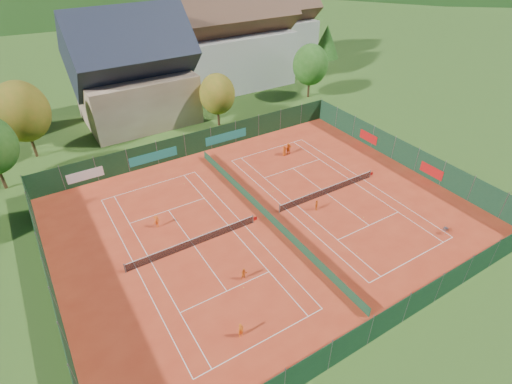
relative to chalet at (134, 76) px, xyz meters
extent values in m
plane|color=#2D5119|center=(3.00, -30.00, -6.64)|extent=(600.00, 600.00, 0.00)
cube|color=#BC351B|center=(3.00, -30.00, -6.62)|extent=(40.00, 32.00, 0.01)
cube|color=white|center=(-5.00, -18.12, -6.61)|extent=(10.97, 0.06, 0.00)
cube|color=white|center=(-5.00, -41.88, -6.61)|extent=(10.97, 0.06, 0.00)
cube|color=white|center=(-10.48, -30.00, -6.61)|extent=(0.06, 23.77, 0.00)
cube|color=white|center=(0.49, -30.00, -6.61)|extent=(0.06, 23.77, 0.00)
cube|color=white|center=(-9.12, -30.00, -6.61)|extent=(0.06, 23.77, 0.00)
cube|color=white|center=(-0.88, -30.00, -6.61)|extent=(0.06, 23.77, 0.00)
cube|color=white|center=(-5.00, -23.60, -6.61)|extent=(8.23, 0.06, 0.00)
cube|color=white|center=(-5.00, -36.40, -6.61)|extent=(8.23, 0.06, 0.00)
cube|color=white|center=(-5.00, -30.00, -6.61)|extent=(0.06, 12.80, 0.00)
cube|color=white|center=(11.00, -18.12, -6.61)|extent=(10.97, 0.06, 0.00)
cube|color=white|center=(11.00, -41.88, -6.61)|extent=(10.97, 0.06, 0.00)
cube|color=white|center=(5.51, -30.00, -6.61)|extent=(0.06, 23.77, 0.00)
cube|color=white|center=(16.48, -30.00, -6.61)|extent=(0.06, 23.77, 0.00)
cube|color=white|center=(6.88, -30.00, -6.61)|extent=(0.06, 23.77, 0.00)
cube|color=white|center=(15.12, -30.00, -6.61)|extent=(0.06, 23.77, 0.00)
cube|color=white|center=(11.00, -23.60, -6.61)|extent=(8.23, 0.06, 0.00)
cube|color=white|center=(11.00, -36.40, -6.61)|extent=(8.23, 0.06, 0.00)
cube|color=white|center=(11.00, -30.00, -6.61)|extent=(0.06, 12.80, 0.00)
cylinder|color=#59595B|center=(-11.40, -30.00, -6.11)|extent=(0.10, 0.10, 1.02)
cylinder|color=#59595B|center=(1.40, -30.00, -6.11)|extent=(0.10, 0.10, 1.02)
cube|color=black|center=(-5.00, -30.00, -6.16)|extent=(12.80, 0.02, 0.86)
cube|color=white|center=(-5.00, -30.00, -5.73)|extent=(12.80, 0.04, 0.06)
cube|color=red|center=(1.65, -30.00, -6.17)|extent=(0.40, 0.04, 0.40)
cylinder|color=#59595B|center=(4.60, -30.00, -6.11)|extent=(0.10, 0.10, 1.02)
cylinder|color=#59595B|center=(17.40, -30.00, -6.11)|extent=(0.10, 0.10, 1.02)
cube|color=black|center=(11.00, -30.00, -6.16)|extent=(12.80, 0.02, 0.86)
cube|color=white|center=(11.00, -30.00, -5.73)|extent=(12.80, 0.04, 0.06)
cube|color=red|center=(17.65, -30.00, -6.17)|extent=(0.40, 0.04, 0.40)
cube|color=#153C25|center=(3.00, -30.00, -6.12)|extent=(0.03, 28.80, 1.00)
cube|color=#13361B|center=(3.00, -14.00, -5.12)|extent=(40.00, 0.04, 3.00)
cube|color=teal|center=(-3.00, -14.06, -5.42)|extent=(6.00, 0.03, 1.20)
cube|color=teal|center=(7.00, -14.06, -5.42)|extent=(6.00, 0.03, 1.20)
cube|color=silver|center=(-11.00, -14.06, -5.42)|extent=(4.00, 0.03, 1.20)
cube|color=#143920|center=(3.00, -46.00, -5.12)|extent=(40.00, 0.04, 3.00)
cube|color=#13341B|center=(-17.00, -30.00, -5.12)|extent=(0.04, 32.00, 3.00)
cube|color=#13341F|center=(23.00, -30.00, -5.12)|extent=(0.04, 32.00, 3.00)
cube|color=#B21414|center=(22.94, -34.00, -5.42)|extent=(0.03, 3.00, 1.20)
cube|color=#B21414|center=(22.94, -24.00, -5.42)|extent=(0.03, 3.00, 1.20)
cube|color=tan|center=(0.00, 0.00, -3.12)|extent=(15.00, 12.00, 7.00)
cube|color=#1E2333|center=(0.00, 0.00, 3.38)|extent=(16.20, 12.00, 12.00)
cube|color=silver|center=(19.00, 6.00, -2.12)|extent=(20.00, 11.00, 9.00)
cube|color=brown|center=(19.00, 6.00, 5.13)|extent=(21.60, 11.00, 11.00)
cube|color=silver|center=(33.00, 14.00, -2.62)|extent=(16.00, 10.00, 8.00)
cube|color=brown|center=(33.00, 14.00, 3.88)|extent=(17.28, 10.00, 10.00)
cylinder|color=#4C301B|center=(-19.00, -10.00, -5.22)|extent=(0.36, 0.36, 2.80)
cylinder|color=#4C331B|center=(-15.00, -4.00, -5.05)|extent=(0.36, 0.36, 3.15)
ellipsoid|color=olive|center=(-15.00, -4.00, -0.55)|extent=(6.44, 6.44, 7.40)
cylinder|color=#462919|center=(9.00, -8.00, -5.40)|extent=(0.36, 0.36, 2.45)
ellipsoid|color=olive|center=(9.00, -8.00, -1.90)|extent=(5.01, 5.01, 5.76)
cylinder|color=#432B18|center=(27.00, -6.00, -5.22)|extent=(0.36, 0.36, 2.80)
ellipsoid|color=#265C1A|center=(27.00, -6.00, -1.22)|extent=(5.72, 5.72, 6.58)
cylinder|color=#4B2D1B|center=(37.00, 2.00, -5.05)|extent=(0.36, 0.36, 3.15)
cone|color=#1F5016|center=(37.00, 2.00, -0.55)|extent=(5.04, 5.04, 5.85)
cylinder|color=#422717|center=(29.00, 10.00, -4.87)|extent=(0.36, 0.36, 3.50)
ellipsoid|color=olive|center=(29.00, 10.00, 0.13)|extent=(7.15, 7.15, 8.22)
ellipsoid|color=black|center=(13.00, 270.00, -48.97)|extent=(440.00, 440.00, 242.00)
ellipsoid|color=black|center=(243.00, 160.00, -45.19)|extent=(380.00, 380.00, 220.40)
cylinder|color=slate|center=(16.10, -41.24, -6.22)|extent=(0.02, 0.02, 0.80)
cylinder|color=slate|center=(16.40, -41.24, -6.22)|extent=(0.02, 0.02, 0.80)
cylinder|color=slate|center=(16.10, -40.94, -6.22)|extent=(0.02, 0.02, 0.80)
cylinder|color=slate|center=(16.40, -40.94, -6.22)|extent=(0.02, 0.02, 0.80)
cube|color=slate|center=(16.25, -41.09, -6.07)|extent=(0.34, 0.34, 0.30)
ellipsoid|color=#CCD833|center=(16.25, -41.09, -6.04)|extent=(0.28, 0.28, 0.16)
sphere|color=#CCD833|center=(-3.66, -36.80, -6.59)|extent=(0.07, 0.07, 0.07)
sphere|color=#CCD833|center=(7.11, -38.73, -6.59)|extent=(0.07, 0.07, 0.07)
sphere|color=#CCD833|center=(6.13, -26.52, -6.59)|extent=(0.07, 0.07, 0.07)
sphere|color=#CCD833|center=(-1.60, -19.84, -6.59)|extent=(0.07, 0.07, 0.07)
sphere|color=#CCD833|center=(11.41, -35.19, -6.59)|extent=(0.07, 0.07, 0.07)
imported|color=orange|center=(-6.13, -40.67, -5.96)|extent=(0.53, 0.40, 1.32)
imported|color=#D65413|center=(-3.11, -36.00, -6.03)|extent=(0.63, 0.52, 1.20)
imported|color=#F15515|center=(-6.90, -25.52, -5.97)|extent=(0.94, 0.68, 1.31)
imported|color=#DD5613|center=(8.13, -31.61, -6.03)|extent=(0.63, 0.74, 1.19)
imported|color=#CA4712|center=(11.95, -20.43, -5.93)|extent=(0.81, 0.70, 1.39)
imported|color=orange|center=(12.60, -20.36, -5.86)|extent=(1.48, 0.67, 1.54)
camera|label=1|loc=(-14.64, -56.48, 18.57)|focal=28.00mm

